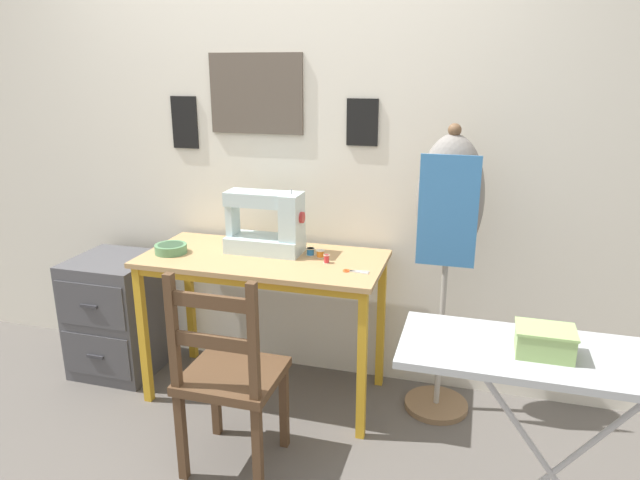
{
  "coord_description": "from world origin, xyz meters",
  "views": [
    {
      "loc": [
        1.02,
        -2.23,
        1.68
      ],
      "look_at": [
        0.3,
        0.26,
        0.89
      ],
      "focal_mm": 32.0,
      "sensor_mm": 36.0,
      "label": 1
    }
  ],
  "objects": [
    {
      "name": "wall_back",
      "position": [
        -0.0,
        0.63,
        1.28
      ],
      "size": [
        10.0,
        0.07,
        2.55
      ],
      "color": "silver",
      "rests_on": "ground_plane"
    },
    {
      "name": "dress_form",
      "position": [
        0.89,
        0.38,
        1.01
      ],
      "size": [
        0.32,
        0.32,
        1.44
      ],
      "color": "#846647",
      "rests_on": "ground_plane"
    },
    {
      "name": "ironing_board",
      "position": [
        1.31,
        -0.53,
        0.79
      ],
      "size": [
        1.01,
        0.38,
        0.85
      ],
      "color": "#ADB2B7",
      "rests_on": "ground_plane"
    },
    {
      "name": "storage_box",
      "position": [
        1.24,
        -0.55,
        0.88
      ],
      "size": [
        0.17,
        0.13,
        0.09
      ],
      "color": "#8EB266",
      "rests_on": "ironing_board"
    },
    {
      "name": "sewing_table",
      "position": [
        0.0,
        0.27,
        0.68
      ],
      "size": [
        1.21,
        0.57,
        0.77
      ],
      "color": "tan",
      "rests_on": "ground_plane"
    },
    {
      "name": "ground_plane",
      "position": [
        0.0,
        0.0,
        0.0
      ],
      "size": [
        14.0,
        14.0,
        0.0
      ],
      "primitive_type": "plane",
      "color": "#5B5651"
    },
    {
      "name": "fabric_bowl",
      "position": [
        -0.47,
        0.21,
        0.79
      ],
      "size": [
        0.16,
        0.16,
        0.05
      ],
      "color": "#56895B",
      "rests_on": "sewing_table"
    },
    {
      "name": "filing_cabinet",
      "position": [
        -0.9,
        0.3,
        0.33
      ],
      "size": [
        0.44,
        0.46,
        0.67
      ],
      "color": "#4C4C51",
      "rests_on": "ground_plane"
    },
    {
      "name": "thread_spool_far_edge",
      "position": [
        0.33,
        0.28,
        0.79
      ],
      "size": [
        0.03,
        0.03,
        0.04
      ],
      "color": "red",
      "rests_on": "sewing_table"
    },
    {
      "name": "sewing_machine",
      "position": [
        0.01,
        0.36,
        0.91
      ],
      "size": [
        0.4,
        0.19,
        0.34
      ],
      "color": "silver",
      "rests_on": "sewing_table"
    },
    {
      "name": "thread_spool_near_machine",
      "position": [
        0.22,
        0.37,
        0.79
      ],
      "size": [
        0.04,
        0.04,
        0.04
      ],
      "color": "#2875C1",
      "rests_on": "sewing_table"
    },
    {
      "name": "thread_spool_mid_table",
      "position": [
        0.28,
        0.35,
        0.79
      ],
      "size": [
        0.04,
        0.04,
        0.04
      ],
      "color": "orange",
      "rests_on": "sewing_table"
    },
    {
      "name": "wooden_chair",
      "position": [
        0.07,
        -0.31,
        0.43
      ],
      "size": [
        0.4,
        0.38,
        0.93
      ],
      "color": "#513823",
      "rests_on": "ground_plane"
    },
    {
      "name": "scissors",
      "position": [
        0.48,
        0.19,
        0.77
      ],
      "size": [
        0.12,
        0.04,
        0.01
      ],
      "color": "silver",
      "rests_on": "sewing_table"
    }
  ]
}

